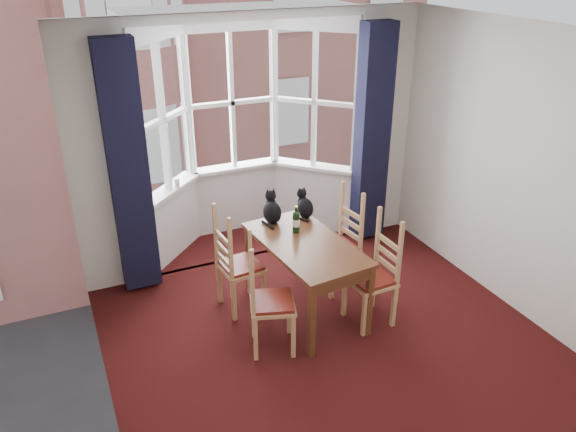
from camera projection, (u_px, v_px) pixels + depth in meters
floor at (349, 366)px, 5.01m from camera, size 4.50×4.50×0.00m
ceiling at (369, 42)px, 3.79m from camera, size 4.50×4.50×0.00m
wall_left at (93, 283)px, 3.67m from camera, size 0.00×4.50×4.50m
wall_right at (547, 186)px, 5.14m from camera, size 0.00×4.50×4.50m
wall_back_pier_left at (102, 164)px, 5.64m from camera, size 0.70×0.12×2.80m
wall_back_pier_right at (381, 125)px, 6.85m from camera, size 0.70×0.12×2.80m
bay_window at (240, 130)px, 6.66m from camera, size 2.76×0.94×2.80m
curtain_left at (129, 171)px, 5.60m from camera, size 0.38×0.22×2.60m
curtain_right at (372, 136)px, 6.64m from camera, size 0.38×0.22×2.60m
dining_table at (306, 252)px, 5.48m from camera, size 0.86×1.43×0.79m
chair_left_near at (262, 304)px, 5.06m from camera, size 0.51×0.52×0.92m
chair_left_far at (233, 269)px, 5.60m from camera, size 0.44×0.45×0.92m
chair_right_near at (378, 278)px, 5.45m from camera, size 0.41×0.43×0.92m
chair_right_far at (343, 246)px, 6.02m from camera, size 0.44×0.46×0.92m
cat_left at (272, 210)px, 5.79m from camera, size 0.23×0.29×0.35m
cat_right at (305, 206)px, 5.91m from camera, size 0.18×0.24×0.32m
wine_bottle at (296, 221)px, 5.58m from camera, size 0.07×0.07×0.29m
candle_tall at (177, 183)px, 6.44m from camera, size 0.06×0.06×0.11m
street at (81, 115)px, 34.11m from camera, size 80.00×80.00×0.00m
tenement_building at (105, 15)px, 15.82m from camera, size 18.40×7.80×15.20m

